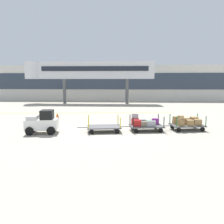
{
  "coord_description": "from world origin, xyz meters",
  "views": [
    {
      "loc": [
        1.18,
        -15.12,
        3.55
      ],
      "look_at": [
        0.25,
        1.77,
        1.2
      ],
      "focal_mm": 36.46,
      "sensor_mm": 36.0,
      "label": 1
    }
  ],
  "objects_px": {
    "baggage_tug": "(42,122)",
    "safety_cone_near": "(57,116)",
    "baggage_cart_tail": "(187,123)",
    "baggage_cart_middle": "(144,124)",
    "baggage_cart_lead": "(104,127)"
  },
  "relations": [
    {
      "from": "baggage_cart_tail",
      "to": "safety_cone_near",
      "type": "distance_m",
      "value": 11.64
    },
    {
      "from": "baggage_cart_middle",
      "to": "baggage_cart_tail",
      "type": "distance_m",
      "value": 3.11
    },
    {
      "from": "safety_cone_near",
      "to": "baggage_cart_tail",
      "type": "bearing_deg",
      "value": -22.11
    },
    {
      "from": "baggage_cart_tail",
      "to": "baggage_cart_lead",
      "type": "bearing_deg",
      "value": -171.12
    },
    {
      "from": "baggage_cart_lead",
      "to": "safety_cone_near",
      "type": "distance_m",
      "value": 7.19
    },
    {
      "from": "baggage_cart_middle",
      "to": "safety_cone_near",
      "type": "relative_size",
      "value": 5.59
    },
    {
      "from": "baggage_tug",
      "to": "baggage_cart_middle",
      "type": "xyz_separation_m",
      "value": [
        6.95,
        1.11,
        -0.23
      ]
    },
    {
      "from": "baggage_tug",
      "to": "baggage_cart_lead",
      "type": "relative_size",
      "value": 0.73
    },
    {
      "from": "safety_cone_near",
      "to": "baggage_cart_middle",
      "type": "bearing_deg",
      "value": -32.07
    },
    {
      "from": "baggage_cart_lead",
      "to": "safety_cone_near",
      "type": "bearing_deg",
      "value": 132.47
    },
    {
      "from": "baggage_tug",
      "to": "safety_cone_near",
      "type": "xyz_separation_m",
      "value": [
        -0.75,
        5.94,
        -0.48
      ]
    },
    {
      "from": "baggage_cart_lead",
      "to": "baggage_cart_middle",
      "type": "relative_size",
      "value": 1.0
    },
    {
      "from": "baggage_tug",
      "to": "baggage_cart_lead",
      "type": "xyz_separation_m",
      "value": [
        4.11,
        0.63,
        -0.41
      ]
    },
    {
      "from": "baggage_cart_lead",
      "to": "baggage_cart_tail",
      "type": "relative_size",
      "value": 1.0
    },
    {
      "from": "baggage_tug",
      "to": "safety_cone_near",
      "type": "height_order",
      "value": "baggage_tug"
    }
  ]
}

